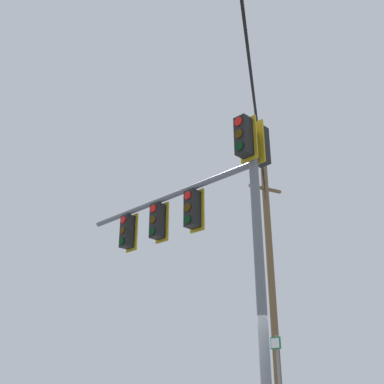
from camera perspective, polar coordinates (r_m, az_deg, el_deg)
name	(u,v)px	position (r m, az deg, el deg)	size (l,w,h in m)	color
signal_mast_assembly	(205,214)	(10.37, 1.63, -2.80)	(5.89, 2.20, 6.74)	slate
utility_pole_wooden	(271,275)	(18.99, 9.94, -10.25)	(0.29, 1.67, 10.43)	brown
route_sign_secondary	(279,374)	(12.96, 10.86, -21.59)	(0.39, 0.10, 2.49)	slate
overhead_wire_span	(242,5)	(11.03, 6.38, 22.39)	(16.51, 13.77, 1.22)	black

